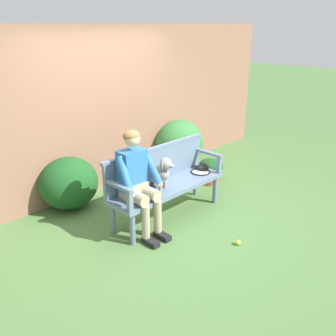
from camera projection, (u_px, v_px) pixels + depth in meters
The scene contains 14 objects.
ground_plane at pixel (168, 216), 5.19m from camera, with size 40.00×40.00×0.00m, color #4C753D.
brick_garden_fence at pixel (97, 110), 5.77m from camera, with size 8.00×0.30×2.53m, color #936651.
hedge_bush_far_right at pixel (179, 144), 6.81m from camera, with size 0.95×0.84×0.90m, color #337538.
hedge_bush_mid_right at pixel (69, 183), 5.33m from camera, with size 0.86×0.81×0.76m, color #194C1E.
garden_bench at pixel (168, 189), 5.04m from camera, with size 1.77×0.51×0.48m.
bench_backrest at pixel (156, 164), 5.07m from camera, with size 1.81×0.06×0.50m.
bench_armrest_left_end at pixel (123, 192), 4.33m from camera, with size 0.06×0.51×0.28m.
bench_armrest_right_end at pixel (213, 158), 5.44m from camera, with size 0.06×0.51×0.28m.
person_seated at pixel (137, 179), 4.54m from camera, with size 0.56×0.65×1.35m.
dog_on_bench at pixel (159, 173), 4.84m from camera, with size 0.28×0.45×0.45m.
tennis_racket at pixel (200, 171), 5.47m from camera, with size 0.42×0.56×0.03m.
baseball_glove at pixel (203, 167), 5.54m from camera, with size 0.22×0.17×0.09m, color black.
tennis_ball at pixel (238, 242), 4.51m from camera, with size 0.07×0.07×0.07m, color #CCDB33.
potted_plant at pixel (211, 170), 6.19m from camera, with size 0.41×0.41×0.43m.
Camera 1 is at (-3.25, -3.24, 2.52)m, focal length 39.49 mm.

